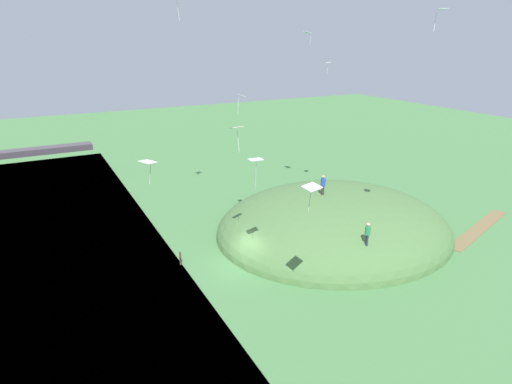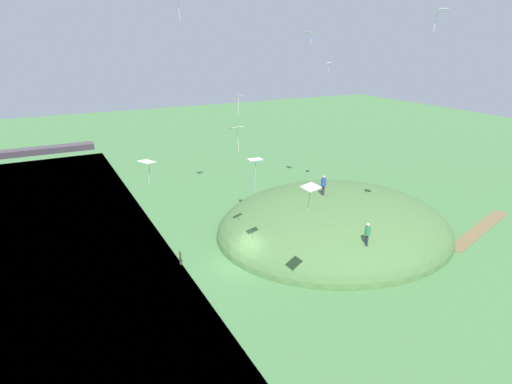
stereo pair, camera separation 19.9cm
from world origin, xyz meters
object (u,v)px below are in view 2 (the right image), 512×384
at_px(person_walking_path, 324,183).
at_px(kite_2, 309,33).
at_px(kite_5, 147,163).
at_px(kite_0, 241,97).
at_px(mooring_post, 180,258).
at_px(person_near_shore, 368,231).
at_px(kite_7, 311,188).
at_px(kite_8, 236,129).
at_px(kite_1, 442,10).
at_px(kite_4, 255,162).
at_px(kite_3, 329,63).

height_order(person_walking_path, kite_2, kite_2).
relative_size(person_walking_path, kite_5, 1.33).
distance_m(kite_0, mooring_post, 13.22).
height_order(person_near_shore, kite_7, kite_7).
distance_m(kite_5, kite_8, 7.02).
relative_size(kite_2, kite_8, 0.68).
bearing_deg(kite_2, kite_1, -99.80).
relative_size(kite_0, kite_5, 1.20).
relative_size(kite_1, kite_7, 0.74).
bearing_deg(mooring_post, kite_1, -36.07).
height_order(person_near_shore, kite_1, kite_1).
xyz_separation_m(kite_1, kite_2, (3.04, 17.63, -0.95)).
bearing_deg(kite_8, kite_4, -86.43).
distance_m(kite_3, kite_5, 25.08).
distance_m(kite_7, mooring_post, 13.77).
bearing_deg(kite_3, kite_7, -128.50).
relative_size(person_near_shore, kite_3, 1.60).
bearing_deg(mooring_post, kite_7, -67.49).
distance_m(kite_0, kite_5, 12.72).
distance_m(kite_1, mooring_post, 23.53).
relative_size(kite_7, mooring_post, 1.49).
relative_size(kite_0, kite_2, 1.31).
bearing_deg(kite_7, kite_4, 98.50).
bearing_deg(person_walking_path, kite_8, -168.27).
bearing_deg(kite_3, kite_2, 154.34).
xyz_separation_m(kite_0, kite_1, (6.73, -12.17, 5.72)).
xyz_separation_m(person_near_shore, kite_8, (-8.00, 4.30, 7.20)).
relative_size(kite_3, kite_5, 0.82).
xyz_separation_m(person_walking_path, kite_3, (5.34, 7.21, 9.28)).
relative_size(person_near_shore, kite_0, 1.10).
height_order(person_walking_path, kite_4, kite_4).
relative_size(kite_4, kite_8, 1.20).
bearing_deg(kite_1, kite_3, 73.42).
bearing_deg(person_near_shore, kite_8, 71.88).
relative_size(person_walking_path, mooring_post, 1.61).
bearing_deg(kite_4, kite_0, 69.95).
bearing_deg(person_walking_path, person_near_shore, -106.58).
distance_m(person_near_shore, kite_4, 9.83).
bearing_deg(kite_8, person_walking_path, 17.27).
bearing_deg(kite_1, kite_0, 118.95).
relative_size(kite_8, mooring_post, 1.63).
height_order(kite_4, kite_5, kite_5).
distance_m(kite_4, mooring_post, 10.54).
xyz_separation_m(person_near_shore, kite_7, (-7.11, -2.99, 5.28)).
height_order(kite_3, kite_5, kite_3).
height_order(person_near_shore, mooring_post, person_near_shore).
xyz_separation_m(kite_5, mooring_post, (3.10, 5.61, -9.23)).
distance_m(kite_0, kite_8, 6.50).
bearing_deg(person_near_shore, mooring_post, 67.38).
distance_m(kite_1, kite_4, 13.60).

